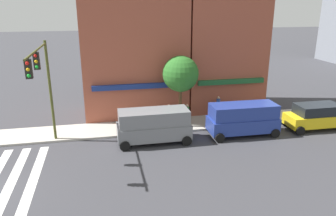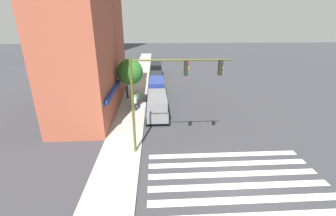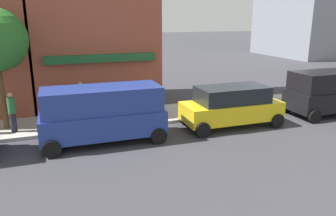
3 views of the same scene
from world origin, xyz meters
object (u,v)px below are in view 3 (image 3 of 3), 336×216
Objects in this scene: van_blue at (103,112)px; van_black at (334,90)px; suv_yellow at (232,105)px; pedestrian_blue_shirt at (81,98)px; pedestrian_green_top at (12,112)px.

van_blue is 1.00× the size of van_black.
pedestrian_blue_shirt is at bearing 151.17° from suv_yellow.
pedestrian_green_top is 1.00× the size of pedestrian_blue_shirt.
suv_yellow is (6.06, 0.00, -0.25)m from van_blue.
van_black is at bearing 17.68° from pedestrian_blue_shirt.
suv_yellow is 0.94× the size of van_black.
suv_yellow is 2.66× the size of pedestrian_green_top.
van_black is at bearing 0.49° from suv_yellow.
pedestrian_green_top is at bearing 173.01° from van_black.
suv_yellow is 9.92m from pedestrian_green_top.
van_black reaches higher than suv_yellow.
van_black is 2.84× the size of pedestrian_green_top.
van_blue is 4.22m from pedestrian_green_top.
van_blue is 6.06m from suv_yellow.
van_black is 16.02m from pedestrian_green_top.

